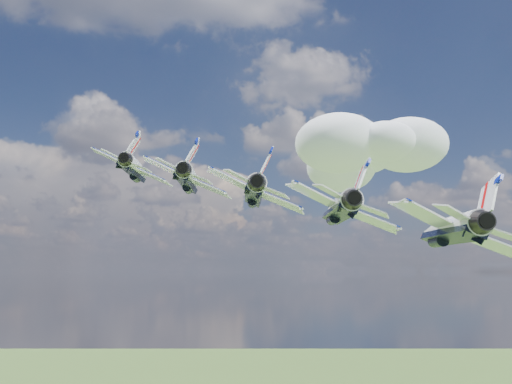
{
  "coord_description": "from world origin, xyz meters",
  "views": [
    {
      "loc": [
        -19.4,
        -62.15,
        133.56
      ],
      "look_at": [
        -15.85,
        4.57,
        142.95
      ],
      "focal_mm": 40.0,
      "sensor_mm": 36.0,
      "label": 1
    }
  ],
  "objects_px": {
    "jet_1": "(190,179)",
    "jet_3": "(340,208)",
    "jet_4": "(449,229)",
    "jet_0": "(136,169)",
    "jet_2": "(256,192)"
  },
  "relations": [
    {
      "from": "jet_1",
      "to": "jet_3",
      "type": "xyz_separation_m",
      "value": [
        16.73,
        -16.03,
        -5.53
      ]
    },
    {
      "from": "jet_1",
      "to": "jet_3",
      "type": "bearing_deg",
      "value": -41.5
    },
    {
      "from": "jet_3",
      "to": "jet_4",
      "type": "bearing_deg",
      "value": -41.5
    },
    {
      "from": "jet_0",
      "to": "jet_2",
      "type": "relative_size",
      "value": 1.0
    },
    {
      "from": "jet_3",
      "to": "jet_0",
      "type": "bearing_deg",
      "value": 138.5
    },
    {
      "from": "jet_0",
      "to": "jet_2",
      "type": "height_order",
      "value": "jet_0"
    },
    {
      "from": "jet_1",
      "to": "jet_2",
      "type": "xyz_separation_m",
      "value": [
        8.36,
        -8.01,
        -2.77
      ]
    },
    {
      "from": "jet_0",
      "to": "jet_1",
      "type": "distance_m",
      "value": 11.91
    },
    {
      "from": "jet_4",
      "to": "jet_1",
      "type": "bearing_deg",
      "value": 138.5
    },
    {
      "from": "jet_3",
      "to": "jet_4",
      "type": "relative_size",
      "value": 1.0
    },
    {
      "from": "jet_2",
      "to": "jet_4",
      "type": "height_order",
      "value": "jet_2"
    },
    {
      "from": "jet_2",
      "to": "jet_3",
      "type": "relative_size",
      "value": 1.0
    },
    {
      "from": "jet_2",
      "to": "jet_3",
      "type": "bearing_deg",
      "value": -41.5
    },
    {
      "from": "jet_1",
      "to": "jet_3",
      "type": "relative_size",
      "value": 1.0
    },
    {
      "from": "jet_1",
      "to": "jet_3",
      "type": "height_order",
      "value": "jet_1"
    }
  ]
}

